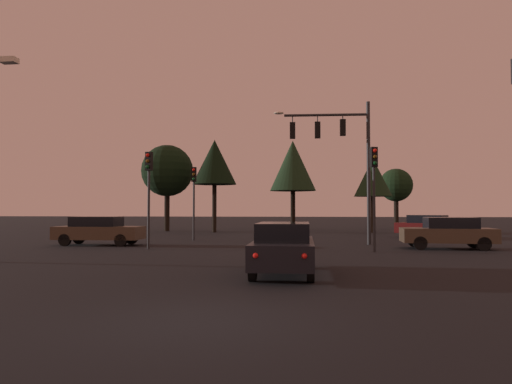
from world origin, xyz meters
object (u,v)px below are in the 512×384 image
traffic_light_corner_left (194,189)px  car_crossing_left (98,230)px  tree_behind_sign (215,163)px  tree_left_far (373,178)px  car_nearside_lane (284,247)px  traffic_light_corner_right (374,178)px  traffic_light_median (149,180)px  tree_lot_edge (167,171)px  car_far_lane (429,226)px  tree_center_horizon (396,186)px  traffic_signal_mast_arm (341,147)px  car_crossing_right (448,232)px  tree_right_cluster (293,166)px

traffic_light_corner_left → car_crossing_left: 6.40m
tree_behind_sign → tree_left_far: bearing=4.1°
car_nearside_lane → tree_behind_sign: (-6.94, 24.13, 4.97)m
traffic_light_corner_right → tree_behind_sign: 19.84m
traffic_light_median → tree_lot_edge: tree_lot_edge is taller
traffic_light_corner_left → car_far_lane: size_ratio=1.00×
traffic_light_corner_right → tree_left_far: tree_left_far is taller
car_crossing_left → tree_lot_edge: (-1.11, 15.80, 4.44)m
traffic_light_median → car_far_lane: (15.59, 10.24, -2.50)m
tree_left_far → tree_lot_edge: size_ratio=0.81×
car_crossing_left → tree_center_horizon: size_ratio=0.78×
traffic_light_corner_right → tree_left_far: 17.70m
car_far_lane → tree_behind_sign: (-15.62, 5.93, 4.97)m
traffic_light_median → car_crossing_left: 4.72m
tree_behind_sign → tree_center_horizon: size_ratio=1.28×
traffic_signal_mast_arm → tree_behind_sign: traffic_signal_mast_arm is taller
traffic_light_corner_right → car_far_lane: traffic_light_corner_right is taller
traffic_signal_mast_arm → tree_left_far: 13.60m
car_crossing_right → tree_right_cluster: (-8.09, 20.15, 5.14)m
car_nearside_lane → tree_right_cluster: 30.22m
car_crossing_left → tree_behind_sign: 15.37m
traffic_light_median → tree_left_far: (12.91, 17.09, 1.17)m
traffic_light_median → tree_right_cluster: tree_right_cluster is taller
tree_lot_edge → car_far_lane: bearing=-20.7°
tree_behind_sign → tree_right_cluster: bearing=41.9°
traffic_signal_mast_arm → car_far_lane: (6.18, 6.26, -4.53)m
car_crossing_right → tree_left_far: size_ratio=0.73×
car_crossing_right → tree_center_horizon: bearing=85.2°
car_nearside_lane → traffic_signal_mast_arm: bearing=78.2°
traffic_light_corner_left → car_crossing_right: traffic_light_corner_left is taller
traffic_light_median → tree_left_far: size_ratio=0.77×
traffic_signal_mast_arm → car_nearside_lane: size_ratio=1.70×
traffic_light_corner_left → car_nearside_lane: (6.25, -14.29, -2.38)m
traffic_signal_mast_arm → traffic_light_corner_right: traffic_signal_mast_arm is taller
traffic_light_corner_left → traffic_light_corner_right: traffic_light_corner_right is taller
car_nearside_lane → tree_center_horizon: size_ratio=0.76×
traffic_light_corner_right → car_crossing_right: bearing=28.9°
traffic_signal_mast_arm → tree_center_horizon: bearing=72.6°
car_far_lane → tree_center_horizon: (0.84, 16.14, 3.48)m
traffic_signal_mast_arm → tree_left_far: traffic_signal_mast_arm is taller
traffic_light_corner_left → tree_right_cluster: (5.59, 15.48, 2.75)m
traffic_light_corner_right → car_far_lane: 12.04m
car_nearside_lane → tree_right_cluster: (-0.66, 29.78, 5.14)m
tree_center_horizon → tree_right_cluster: size_ratio=0.72×
tree_center_horizon → tree_lot_edge: bearing=-157.9°
traffic_signal_mast_arm → car_crossing_right: 7.08m
traffic_signal_mast_arm → car_crossing_left: traffic_signal_mast_arm is taller
tree_center_horizon → tree_behind_sign: bearing=-148.2°
traffic_light_median → car_crossing_right: size_ratio=1.06×
car_crossing_right → tree_behind_sign: (-14.37, 14.51, 4.97)m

